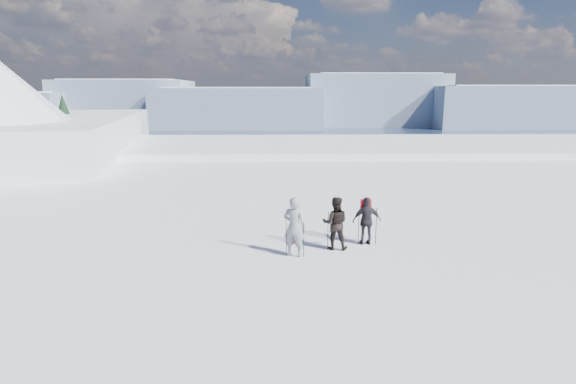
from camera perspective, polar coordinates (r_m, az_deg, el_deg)
name	(u,v)px	position (r m, az deg, el deg)	size (l,w,h in m)	color
lake_basin	(303,214)	(44.10, 1.87, -2.77)	(820.00, 820.00, 71.62)	white
far_mountain_range	(308,104)	(468.48, 2.59, 11.15)	(770.00, 110.00, 53.00)	slate
near_ridge	(19,187)	(49.00, -30.95, 0.59)	(31.37, 35.68, 25.62)	white
skier_grey	(294,227)	(14.47, 0.80, -4.43)	(0.72, 0.47, 1.98)	gray
skier_dark	(335,223)	(15.23, 6.00, -3.95)	(0.88, 0.69, 1.81)	black
skier_pack	(367,221)	(15.86, 9.97, -3.63)	(0.99, 0.41, 1.69)	black
backpack	(367,189)	(15.83, 9.94, 0.44)	(0.36, 0.20, 0.50)	red
ski_poles	(334,232)	(15.20, 5.91, -5.04)	(3.18, 1.18, 1.34)	black
skis_loose	(296,236)	(16.66, 0.99, -5.62)	(0.55, 1.69, 0.03)	black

